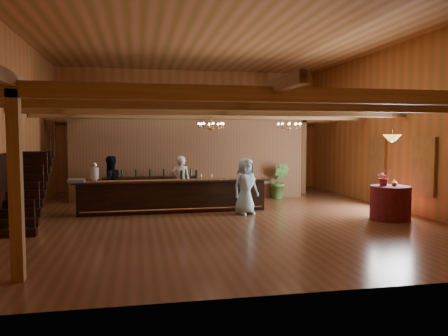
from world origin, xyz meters
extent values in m
plane|color=brown|center=(0.00, 0.00, 0.00)|extent=(14.00, 14.00, 0.00)
plane|color=#B16E43|center=(0.00, 0.00, 5.50)|extent=(14.00, 14.00, 0.00)
cube|color=#B66134|center=(0.00, 7.00, 2.75)|extent=(12.00, 0.10, 5.50)
cube|color=#B66134|center=(0.00, -7.00, 2.75)|extent=(12.00, 0.10, 5.50)
cube|color=#B66134|center=(-6.00, 0.00, 2.75)|extent=(0.10, 14.00, 5.50)
cube|color=#B66134|center=(6.00, 0.00, 2.75)|extent=(0.10, 14.00, 5.50)
cube|color=olive|center=(0.00, -5.50, 3.20)|extent=(11.90, 0.20, 0.28)
cube|color=olive|center=(0.00, -3.00, 3.20)|extent=(11.90, 0.20, 0.28)
cube|color=olive|center=(0.00, -0.50, 3.20)|extent=(11.90, 0.20, 0.28)
cube|color=olive|center=(0.00, 2.00, 3.20)|extent=(11.90, 0.20, 0.28)
cube|color=olive|center=(0.00, 4.50, 3.20)|extent=(11.90, 0.20, 0.28)
cube|color=olive|center=(0.00, 6.80, 3.20)|extent=(11.90, 0.20, 0.28)
cube|color=olive|center=(-4.50, 0.00, 3.34)|extent=(0.18, 13.90, 0.22)
cube|color=olive|center=(0.00, 0.00, 3.34)|extent=(0.18, 13.90, 0.22)
cube|color=olive|center=(4.50, 0.00, 3.34)|extent=(0.18, 13.90, 0.22)
cube|color=olive|center=(-4.50, 4.50, 1.60)|extent=(0.20, 0.20, 3.20)
cube|color=olive|center=(4.50, 4.50, 1.60)|extent=(0.20, 0.20, 3.20)
cube|color=olive|center=(-4.50, -5.50, 1.60)|extent=(0.20, 0.20, 3.20)
cube|color=brown|center=(-0.50, 3.50, 1.55)|extent=(9.00, 0.18, 3.10)
cube|color=white|center=(5.95, -1.60, 1.55)|extent=(0.12, 1.05, 1.75)
cube|color=white|center=(5.95, 1.00, 1.55)|extent=(0.12, 1.05, 1.75)
cube|color=black|center=(-5.45, -2.00, 0.10)|extent=(1.00, 0.28, 0.20)
cube|color=black|center=(-5.45, -1.72, 0.30)|extent=(1.00, 0.28, 0.20)
cube|color=black|center=(-5.45, -1.44, 0.50)|extent=(1.00, 0.28, 0.20)
cube|color=black|center=(-5.45, -1.16, 0.70)|extent=(1.00, 0.28, 0.20)
cube|color=black|center=(-5.45, -0.88, 0.90)|extent=(1.00, 0.28, 0.20)
cube|color=black|center=(-5.45, -0.60, 1.10)|extent=(1.00, 0.28, 0.20)
cube|color=black|center=(-5.45, -0.32, 1.30)|extent=(1.00, 0.28, 0.20)
cube|color=black|center=(-5.45, -0.04, 1.50)|extent=(1.00, 0.28, 0.20)
cube|color=black|center=(-5.45, 0.24, 1.70)|extent=(1.00, 0.28, 0.20)
cube|color=black|center=(-5.45, 0.52, 1.90)|extent=(1.00, 0.28, 0.20)
cube|color=black|center=(1.00, 5.50, 0.55)|extent=(1.20, 0.60, 1.10)
cube|color=brown|center=(-2.00, 5.50, 0.50)|extent=(1.00, 0.60, 1.00)
cube|color=black|center=(-1.38, 0.81, 0.50)|extent=(5.96, 0.77, 0.99)
cube|color=black|center=(-1.38, 0.81, 1.02)|extent=(6.26, 0.90, 0.05)
cube|color=maroon|center=(-1.38, 0.81, 1.05)|extent=(5.86, 0.52, 0.01)
cylinder|color=#BD783D|center=(-1.38, 0.41, 0.15)|extent=(5.75, 0.17, 0.05)
cylinder|color=silver|center=(-3.83, 0.81, 1.08)|extent=(0.18, 0.18, 0.08)
cylinder|color=silver|center=(-3.83, 0.81, 1.30)|extent=(0.26, 0.26, 0.36)
sphere|color=silver|center=(-3.83, 0.81, 1.55)|extent=(0.18, 0.18, 0.18)
cube|color=gray|center=(-4.35, 0.70, 1.09)|extent=(0.50, 0.50, 0.10)
cube|color=brown|center=(0.78, 0.81, 1.19)|extent=(0.06, 0.06, 0.30)
cube|color=brown|center=(1.06, 0.81, 1.19)|extent=(0.06, 0.06, 0.30)
cylinder|color=brown|center=(0.92, 0.81, 1.22)|extent=(0.24, 0.24, 0.24)
cylinder|color=black|center=(-1.11, 0.94, 1.19)|extent=(0.07, 0.07, 0.30)
cylinder|color=black|center=(-1.10, 0.94, 1.19)|extent=(0.07, 0.07, 0.30)
cylinder|color=black|center=(-0.62, 0.95, 1.19)|extent=(0.07, 0.07, 0.30)
cube|color=black|center=(-2.06, 2.97, 0.48)|extent=(3.47, 0.85, 0.97)
cylinder|color=maroon|center=(4.76, -1.75, 0.50)|extent=(1.15, 1.15, 1.00)
cylinder|color=#BD783D|center=(-0.25, 0.17, 2.94)|extent=(0.02, 0.02, 0.51)
sphere|color=#BD783D|center=(-0.25, 0.17, 2.69)|extent=(0.12, 0.12, 0.12)
torus|color=#BD783D|center=(-0.25, 0.17, 2.79)|extent=(0.80, 0.80, 0.04)
cylinder|color=#BD783D|center=(2.54, 0.85, 2.96)|extent=(0.02, 0.02, 0.48)
sphere|color=#BD783D|center=(2.54, 0.85, 2.72)|extent=(0.12, 0.12, 0.12)
torus|color=#BD783D|center=(2.54, 0.85, 2.82)|extent=(0.80, 0.80, 0.04)
cylinder|color=#BD783D|center=(4.76, -1.75, 2.80)|extent=(0.02, 0.02, 0.80)
cone|color=gold|center=(4.76, -1.75, 2.40)|extent=(0.52, 0.52, 0.20)
imported|color=white|center=(-1.06, 1.64, 0.90)|extent=(0.73, 0.56, 1.79)
imported|color=black|center=(-3.41, 1.50, 0.90)|extent=(1.11, 1.05, 1.81)
imported|color=#9DC8DA|center=(0.82, -0.03, 0.89)|extent=(1.01, 0.84, 1.78)
imported|color=#40702F|center=(2.97, 3.14, 0.70)|extent=(0.95, 0.88, 1.39)
imported|color=#A32538|center=(4.62, -1.61, 1.24)|extent=(0.52, 0.48, 0.49)
imported|color=#BD783D|center=(4.88, -1.73, 1.14)|extent=(0.18, 0.18, 0.28)
camera|label=1|loc=(-2.50, -13.25, 2.41)|focal=35.00mm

